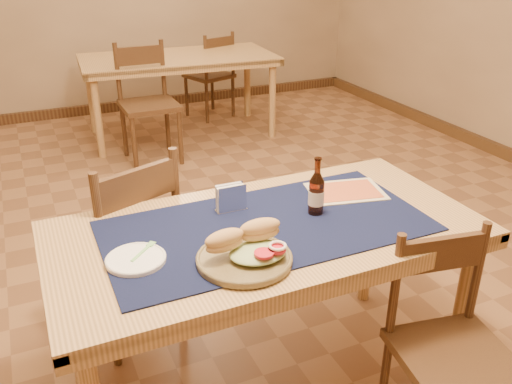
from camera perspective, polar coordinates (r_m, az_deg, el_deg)
name	(u,v)px	position (r m, az deg, el deg)	size (l,w,h in m)	color
room	(192,19)	(2.54, -6.80, 17.67)	(6.04, 7.04, 2.84)	#8B5F3C
main_table	(267,246)	(2.06, 1.14, -5.67)	(1.60, 0.80, 0.75)	tan
placemat	(267,226)	(2.02, 1.16, -3.59)	(1.20, 0.60, 0.01)	#0E1235
baseboard	(204,274)	(3.02, -5.49, -8.57)	(6.00, 7.00, 0.10)	#4B321B
back_table	(179,65)	(5.13, -8.16, 13.10)	(1.79, 0.99, 0.75)	tan
chair_main_far	(125,244)	(2.50, -13.59, -5.30)	(0.55, 0.55, 0.93)	#4B321B
chair_main_near	(450,346)	(2.08, 19.77, -15.02)	(0.44, 0.44, 0.83)	#4B321B
chair_back_near	(148,101)	(4.61, -11.34, 9.35)	(0.45, 0.45, 0.96)	#4B321B
chair_back_far	(211,74)	(5.70, -4.72, 12.29)	(0.51, 0.51, 0.88)	#4B321B
sandwich_plate	(247,252)	(1.79, -0.95, -6.31)	(0.32, 0.32, 0.12)	brown
side_plate	(136,259)	(1.85, -12.54, -6.88)	(0.20, 0.20, 0.02)	white
fork	(145,250)	(1.88, -11.64, -5.97)	(0.11, 0.10, 0.00)	#81D273
beer_bottle	(316,193)	(2.08, 6.37, -0.11)	(0.06, 0.06, 0.23)	#4D1F0D
napkin_holder	(231,198)	(2.11, -2.65, -0.68)	(0.12, 0.05, 0.11)	silver
menu_card	(346,191)	(2.31, 9.43, 0.09)	(0.35, 0.29, 0.01)	beige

